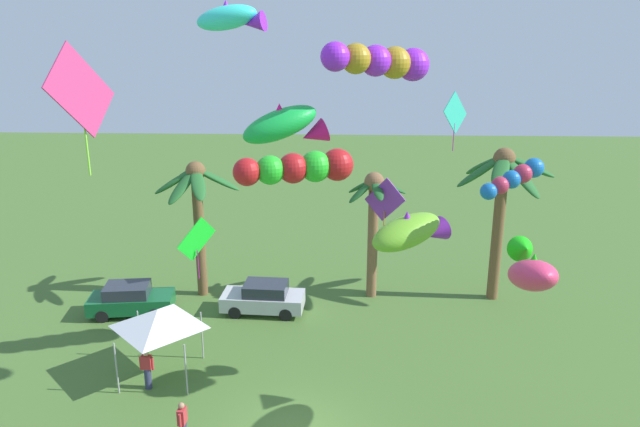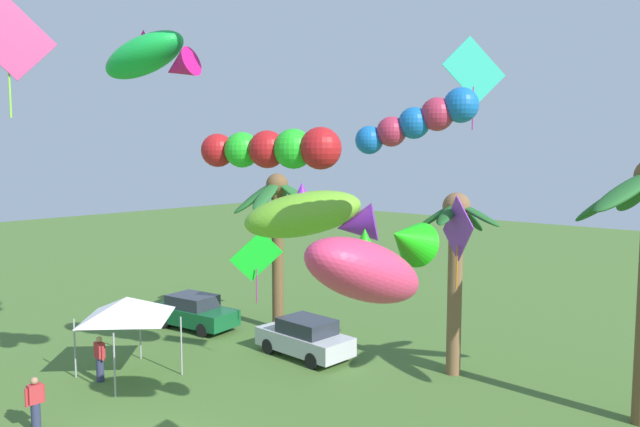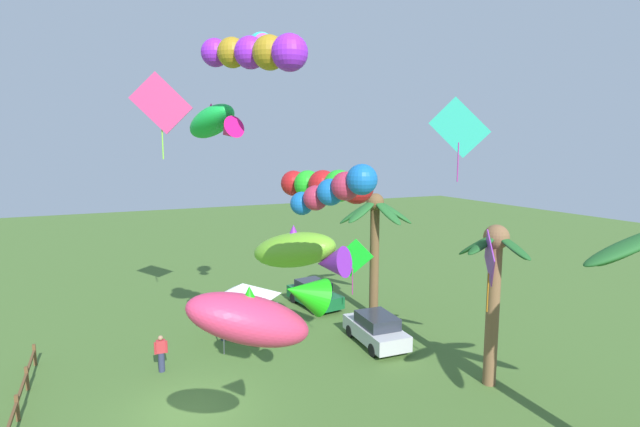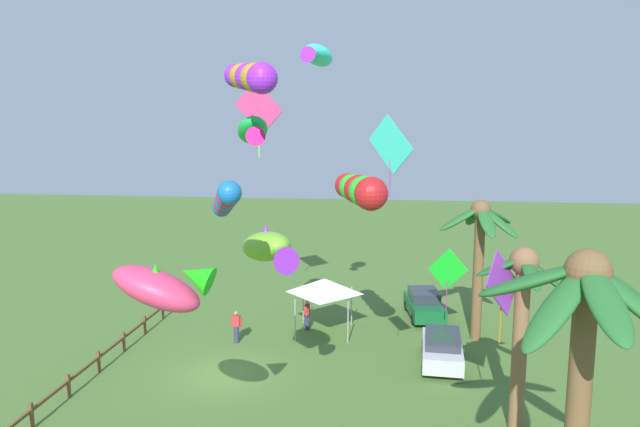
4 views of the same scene
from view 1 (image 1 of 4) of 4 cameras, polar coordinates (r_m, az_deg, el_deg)
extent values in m
cylinder|color=brown|center=(30.02, 5.02, -2.55)|extent=(0.51, 0.51, 6.00)
ellipsoid|color=#1E5623|center=(29.31, 6.69, 2.57)|extent=(1.68, 0.59, 0.91)
ellipsoid|color=#1E5623|center=(29.89, 5.40, 2.54)|extent=(0.82, 1.54, 1.25)
ellipsoid|color=#1E5623|center=(29.61, 3.96, 2.62)|extent=(1.57, 1.30, 1.08)
ellipsoid|color=#1E5623|center=(28.85, 4.00, 2.14)|extent=(1.56, 1.22, 1.15)
ellipsoid|color=#1E5623|center=(28.43, 5.50, 2.26)|extent=(0.74, 1.74, 0.81)
sphere|color=brown|center=(29.15, 5.18, 3.01)|extent=(0.97, 0.97, 0.97)
cylinder|color=brown|center=(30.73, 16.53, -1.56)|extent=(0.55, 0.55, 7.20)
ellipsoid|color=#236028|center=(30.22, 19.30, 4.24)|extent=(2.57, 0.76, 1.30)
ellipsoid|color=#236028|center=(30.95, 17.77, 4.25)|extent=(1.98, 2.36, 1.73)
ellipsoid|color=#236028|center=(30.65, 15.41, 4.47)|extent=(2.02, 2.42, 1.60)
ellipsoid|color=#236028|center=(29.75, 15.01, 3.88)|extent=(2.35, 0.86, 1.82)
ellipsoid|color=#236028|center=(28.71, 16.78, 3.81)|extent=(1.59, 2.65, 1.33)
ellipsoid|color=#236028|center=(29.38, 18.60, 3.32)|extent=(1.99, 2.22, 1.90)
sphere|color=brown|center=(29.82, 17.12, 5.01)|extent=(1.05, 1.05, 1.05)
cylinder|color=brown|center=(30.61, -11.38, -1.96)|extent=(0.51, 0.51, 6.49)
ellipsoid|color=#236028|center=(29.73, -9.71, 3.21)|extent=(2.27, 0.94, 1.38)
ellipsoid|color=#236028|center=(30.42, -10.18, 3.39)|extent=(1.88, 2.07, 1.49)
ellipsoid|color=#236028|center=(30.76, -12.56, 3.65)|extent=(1.93, 2.17, 1.24)
ellipsoid|color=#236028|center=(29.95, -13.61, 3.00)|extent=(2.24, 0.97, 1.45)
ellipsoid|color=#236028|center=(29.16, -12.93, 2.53)|extent=(1.56, 2.16, 1.57)
ellipsoid|color=#236028|center=(28.80, -11.50, 2.72)|extent=(1.34, 2.32, 1.32)
sphere|color=brown|center=(29.73, -11.74, 3.96)|extent=(0.97, 0.97, 0.97)
cube|color=#145B2D|center=(30.30, -17.47, -8.04)|extent=(4.09, 2.19, 0.70)
cube|color=#282D38|center=(30.08, -17.86, -6.95)|extent=(2.20, 1.75, 0.56)
cylinder|color=black|center=(30.88, -14.91, -7.93)|extent=(0.62, 0.26, 0.60)
cylinder|color=black|center=(29.49, -15.40, -9.21)|extent=(0.62, 0.26, 0.60)
cylinder|color=black|center=(31.39, -19.31, -7.92)|extent=(0.62, 0.26, 0.60)
cylinder|color=black|center=(30.03, -20.00, -9.17)|extent=(0.62, 0.26, 0.60)
cube|color=#BCBCC1|center=(29.22, -5.44, -8.23)|extent=(3.99, 1.91, 0.70)
cube|color=#282D38|center=(28.93, -5.18, -7.12)|extent=(2.11, 1.60, 0.56)
cylinder|color=black|center=(28.91, -8.10, -9.29)|extent=(0.61, 0.21, 0.60)
cylinder|color=black|center=(30.28, -7.42, -7.99)|extent=(0.61, 0.21, 0.60)
cylinder|color=black|center=(28.47, -3.29, -9.57)|extent=(0.61, 0.21, 0.60)
cylinder|color=black|center=(29.86, -2.84, -8.23)|extent=(0.61, 0.21, 0.60)
cube|color=#B72D33|center=(20.96, -12.98, -18.22)|extent=(0.25, 0.39, 0.54)
sphere|color=#A37556|center=(20.74, -13.05, -17.37)|extent=(0.21, 0.21, 0.21)
cylinder|color=#B72D33|center=(20.81, -13.18, -18.69)|extent=(0.09, 0.09, 0.52)
cylinder|color=#B72D33|center=(21.16, -12.77, -17.98)|extent=(0.09, 0.09, 0.52)
cylinder|color=#2D3351|center=(24.44, -16.03, -14.82)|extent=(0.26, 0.26, 0.84)
cube|color=#B72D33|center=(24.09, -16.17, -13.42)|extent=(0.39, 0.24, 0.54)
sphere|color=tan|center=(23.91, -16.24, -12.64)|extent=(0.21, 0.21, 0.21)
cylinder|color=#B72D33|center=(24.04, -15.63, -13.58)|extent=(0.09, 0.09, 0.52)
cylinder|color=#B72D33|center=(24.19, -16.68, -13.47)|extent=(0.09, 0.09, 0.52)
cylinder|color=#9E9EA3|center=(24.16, -18.77, -13.76)|extent=(0.06, 0.06, 2.10)
cylinder|color=#9E9EA3|center=(23.39, -12.62, -14.30)|extent=(0.06, 0.06, 2.10)
cylinder|color=#9E9EA3|center=(26.27, -16.78, -10.92)|extent=(0.06, 0.06, 2.10)
cylinder|color=#9E9EA3|center=(25.57, -11.15, -11.30)|extent=(0.06, 0.06, 2.10)
pyramid|color=white|center=(24.14, -15.09, -9.57)|extent=(2.86, 2.86, 0.75)
cube|color=#32CBAF|center=(24.31, 12.72, 9.33)|extent=(1.15, 1.28, 1.69)
cylinder|color=#A63096|center=(24.46, 12.58, 7.09)|extent=(0.04, 0.04, 1.10)
ellipsoid|color=green|center=(18.48, -3.85, 8.45)|extent=(2.79, 1.93, 1.59)
cone|color=#EA1376|center=(18.78, -0.58, 7.57)|extent=(1.15, 1.02, 0.97)
cone|color=#EA1376|center=(18.42, -3.87, 9.66)|extent=(0.60, 0.60, 0.49)
cube|color=#CE3572|center=(18.79, -21.81, 10.78)|extent=(0.96, 2.64, 2.77)
cylinder|color=#88E43A|center=(19.00, -21.28, 6.05)|extent=(0.06, 0.06, 1.81)
cube|color=#19EC2A|center=(29.09, -11.65, -2.40)|extent=(1.48, 1.77, 2.22)
cylinder|color=#B32288|center=(29.54, -11.50, -4.76)|extent=(0.05, 0.05, 1.47)
sphere|color=red|center=(23.59, 1.66, 4.65)|extent=(1.28, 1.28, 1.28)
sphere|color=green|center=(23.34, -0.44, 4.49)|extent=(1.23, 1.23, 1.23)
sphere|color=red|center=(23.12, -2.58, 4.32)|extent=(1.18, 1.18, 1.18)
sphere|color=green|center=(22.93, -4.76, 4.13)|extent=(1.13, 1.13, 1.13)
sphere|color=red|center=(22.78, -6.97, 3.94)|extent=(1.07, 1.07, 1.07)
cube|color=purple|center=(28.60, 6.16, 1.31)|extent=(1.86, 1.39, 2.27)
cylinder|color=#BA6A17|center=(28.98, 6.08, -1.17)|extent=(0.05, 0.05, 1.49)
sphere|color=#9823EB|center=(19.66, 8.85, 13.81)|extent=(1.03, 1.03, 1.03)
sphere|color=#AB841C|center=(19.22, 7.12, 14.03)|extent=(0.99, 0.99, 0.99)
sphere|color=#9823EB|center=(18.79, 5.32, 14.25)|extent=(0.95, 0.95, 0.95)
sphere|color=#AB841C|center=(18.39, 3.43, 14.47)|extent=(0.91, 0.91, 0.91)
sphere|color=#9823EB|center=(18.00, 1.45, 14.69)|extent=(0.87, 0.87, 0.87)
sphere|color=blue|center=(20.95, 19.66, 4.11)|extent=(0.66, 0.66, 0.66)
sphere|color=#B12A48|center=(20.71, 18.71, 3.61)|extent=(0.63, 0.63, 0.63)
sphere|color=blue|center=(20.47, 17.74, 3.10)|extent=(0.60, 0.60, 0.60)
sphere|color=#B12A48|center=(20.24, 16.74, 2.57)|extent=(0.58, 0.58, 0.58)
sphere|color=blue|center=(20.02, 15.73, 2.03)|extent=(0.55, 0.55, 0.55)
ellipsoid|color=#E93765|center=(19.51, 19.53, -5.55)|extent=(1.41, 2.88, 1.82)
cone|color=#18C711|center=(20.44, 18.77, -3.20)|extent=(0.88, 1.11, 1.09)
cone|color=#18C711|center=(19.35, 19.66, -4.35)|extent=(0.55, 0.55, 0.55)
ellipsoid|color=#35F0DA|center=(20.97, -8.88, 17.90)|extent=(2.40, 1.50, 1.12)
cone|color=#9021DF|center=(20.61, -6.29, 17.57)|extent=(0.90, 0.82, 0.78)
cone|color=#9021DF|center=(20.97, -8.92, 18.85)|extent=(0.50, 0.50, 0.43)
ellipsoid|color=#6FBC2B|center=(20.80, 8.22, -1.74)|extent=(3.20, 2.81, 1.52)
cone|color=purple|center=(21.67, 10.72, -1.74)|extent=(1.36, 1.32, 1.04)
cone|color=purple|center=(20.65, 8.27, -0.54)|extent=(0.77, 0.77, 0.57)
camera|label=2|loc=(15.85, 50.77, -8.91)|focal=34.22mm
camera|label=3|loc=(21.11, 46.56, 1.50)|focal=26.31mm
camera|label=4|loc=(31.73, 43.95, 7.67)|focal=32.17mm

